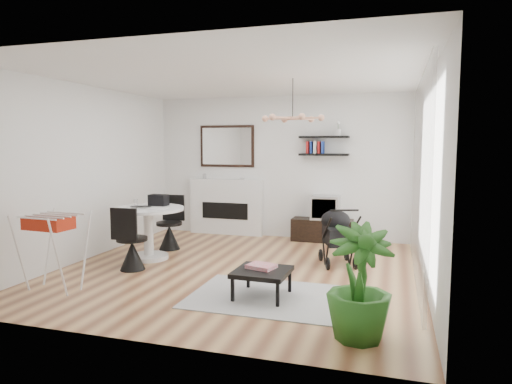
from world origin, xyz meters
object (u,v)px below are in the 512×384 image
(tv_console, at_px, (322,230))
(stroller, at_px, (337,239))
(crt_tv, at_px, (325,207))
(potted_plant, at_px, (359,283))
(dining_table, at_px, (148,225))
(drying_rack, at_px, (53,250))
(fireplace, at_px, (226,200))
(coffee_table, at_px, (262,273))

(tv_console, height_order, stroller, stroller)
(crt_tv, height_order, potted_plant, potted_plant)
(crt_tv, bearing_deg, dining_table, -139.61)
(dining_table, distance_m, stroller, 2.91)
(drying_rack, bearing_deg, stroller, 39.07)
(crt_tv, distance_m, drying_rack, 4.70)
(tv_console, bearing_deg, drying_rack, -125.52)
(fireplace, bearing_deg, potted_plant, -55.83)
(fireplace, height_order, potted_plant, fireplace)
(tv_console, height_order, drying_rack, drying_rack)
(stroller, xyz_separation_m, potted_plant, (0.52, -2.63, 0.15))
(crt_tv, height_order, stroller, stroller)
(fireplace, height_order, dining_table, fireplace)
(stroller, bearing_deg, fireplace, 125.18)
(crt_tv, xyz_separation_m, coffee_table, (-0.25, -3.30, -0.34))
(fireplace, distance_m, crt_tv, 1.99)
(fireplace, xyz_separation_m, coffee_table, (1.74, -3.44, -0.39))
(coffee_table, bearing_deg, potted_plant, -36.01)
(tv_console, height_order, coffee_table, tv_console)
(fireplace, xyz_separation_m, tv_console, (1.94, -0.13, -0.48))
(dining_table, relative_size, stroller, 1.24)
(drying_rack, bearing_deg, coffee_table, 14.55)
(stroller, relative_size, potted_plant, 0.84)
(tv_console, bearing_deg, crt_tv, -3.50)
(dining_table, xyz_separation_m, potted_plant, (3.37, -2.07, -0.00))
(stroller, distance_m, coffee_table, 1.89)
(dining_table, distance_m, potted_plant, 3.96)
(tv_console, distance_m, potted_plant, 4.28)
(crt_tv, bearing_deg, potted_plant, -77.51)
(stroller, height_order, coffee_table, stroller)
(fireplace, xyz_separation_m, potted_plant, (2.91, -4.29, -0.15))
(tv_console, relative_size, potted_plant, 1.04)
(fireplace, height_order, crt_tv, fireplace)
(crt_tv, xyz_separation_m, stroller, (0.40, -1.53, -0.25))
(dining_table, bearing_deg, drying_rack, -100.44)
(drying_rack, height_order, potted_plant, potted_plant)
(tv_console, xyz_separation_m, coffee_table, (-0.20, -3.31, 0.09))
(drying_rack, relative_size, stroller, 1.06)
(fireplace, bearing_deg, tv_console, -3.77)
(stroller, bearing_deg, coffee_table, -130.26)
(stroller, bearing_deg, drying_rack, -164.49)
(crt_tv, bearing_deg, coffee_table, -94.31)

